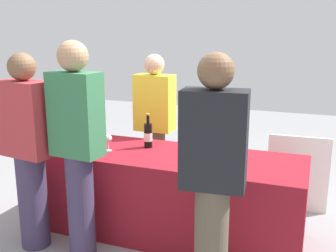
# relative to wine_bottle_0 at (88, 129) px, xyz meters

# --- Properties ---
(ground_plane) EXTENTS (12.00, 12.00, 0.00)m
(ground_plane) POSITION_rel_wine_bottle_0_xyz_m (0.89, -0.15, -0.85)
(ground_plane) COLOR gray
(tasting_table) EXTENTS (2.33, 0.79, 0.74)m
(tasting_table) POSITION_rel_wine_bottle_0_xyz_m (0.89, -0.15, -0.48)
(tasting_table) COLOR maroon
(tasting_table) RESTS_ON ground_plane
(wine_bottle_0) EXTENTS (0.07, 0.07, 0.31)m
(wine_bottle_0) POSITION_rel_wine_bottle_0_xyz_m (0.00, 0.00, 0.00)
(wine_bottle_0) COLOR black
(wine_bottle_0) RESTS_ON tasting_table
(wine_bottle_1) EXTENTS (0.07, 0.07, 0.30)m
(wine_bottle_1) POSITION_rel_wine_bottle_0_xyz_m (0.13, 0.02, 0.00)
(wine_bottle_1) COLOR black
(wine_bottle_1) RESTS_ON tasting_table
(wine_bottle_2) EXTENTS (0.08, 0.08, 0.32)m
(wine_bottle_2) POSITION_rel_wine_bottle_0_xyz_m (0.65, -0.02, 0.01)
(wine_bottle_2) COLOR black
(wine_bottle_2) RESTS_ON tasting_table
(wine_bottle_3) EXTENTS (0.08, 0.08, 0.32)m
(wine_bottle_3) POSITION_rel_wine_bottle_0_xyz_m (1.29, -0.03, 0.01)
(wine_bottle_3) COLOR black
(wine_bottle_3) RESTS_ON tasting_table
(wine_glass_0) EXTENTS (0.07, 0.07, 0.13)m
(wine_glass_0) POSITION_rel_wine_bottle_0_xyz_m (0.25, -0.23, -0.02)
(wine_glass_0) COLOR silver
(wine_glass_0) RESTS_ON tasting_table
(wine_glass_1) EXTENTS (0.07, 0.07, 0.15)m
(wine_glass_1) POSITION_rel_wine_bottle_0_xyz_m (0.36, -0.25, -0.00)
(wine_glass_1) COLOR silver
(wine_glass_1) RESTS_ON tasting_table
(wine_glass_2) EXTENTS (0.07, 0.07, 0.14)m
(wine_glass_2) POSITION_rel_wine_bottle_0_xyz_m (1.20, -0.31, -0.01)
(wine_glass_2) COLOR silver
(wine_glass_2) RESTS_ON tasting_table
(wine_glass_3) EXTENTS (0.06, 0.06, 0.13)m
(wine_glass_3) POSITION_rel_wine_bottle_0_xyz_m (1.33, -0.27, -0.01)
(wine_glass_3) COLOR silver
(wine_glass_3) RESTS_ON tasting_table
(server_pouring) EXTENTS (0.40, 0.23, 1.55)m
(server_pouring) POSITION_rel_wine_bottle_0_xyz_m (0.50, 0.48, -0.01)
(server_pouring) COLOR brown
(server_pouring) RESTS_ON ground_plane
(guest_0) EXTENTS (0.46, 0.29, 1.62)m
(guest_0) POSITION_rel_wine_bottle_0_xyz_m (-0.07, -0.76, 0.02)
(guest_0) COLOR #3F3351
(guest_0) RESTS_ON ground_plane
(guest_1) EXTENTS (0.40, 0.25, 1.72)m
(guest_1) POSITION_rel_wine_bottle_0_xyz_m (0.39, -0.75, 0.10)
(guest_1) COLOR #3F3351
(guest_1) RESTS_ON ground_plane
(guest_2) EXTENTS (0.42, 0.26, 1.66)m
(guest_2) POSITION_rel_wine_bottle_0_xyz_m (1.50, -0.94, 0.06)
(guest_2) COLOR brown
(guest_2) RESTS_ON ground_plane
(menu_board) EXTENTS (0.60, 0.06, 0.77)m
(menu_board) POSITION_rel_wine_bottle_0_xyz_m (1.94, 0.75, -0.46)
(menu_board) COLOR white
(menu_board) RESTS_ON ground_plane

